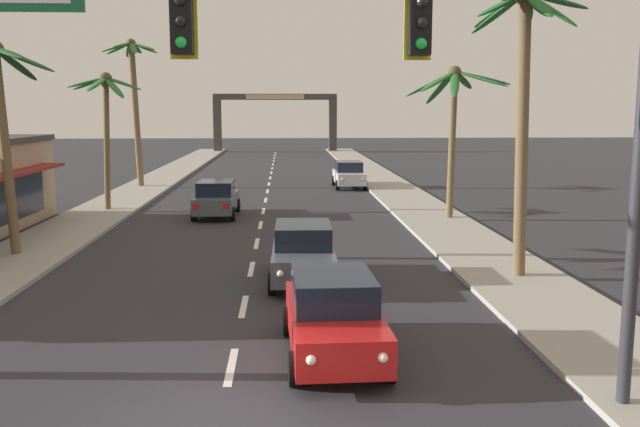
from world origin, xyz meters
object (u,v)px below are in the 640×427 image
object	(u,v)px
palm_left_third	(106,105)
sedan_lead_at_stop_bar	(333,315)
palm_right_third	(454,103)
sedan_third_in_queue	(303,252)
sedan_parked_nearest_kerb	(349,174)
sedan_oncoming_far	(216,198)
palm_left_farthest	(134,85)
town_gateway_arch	(275,115)
traffic_signal_mast	(435,79)
palm_right_second	(523,71)

from	to	relation	value
palm_left_third	sedan_lead_at_stop_bar	bearing A→B (deg)	-64.92
sedan_lead_at_stop_bar	palm_right_third	world-z (taller)	palm_right_third
sedan_third_in_queue	palm_left_third	size ratio (longest dim) A/B	0.66
sedan_third_in_queue	sedan_parked_nearest_kerb	distance (m)	24.25
sedan_oncoming_far	palm_left_third	world-z (taller)	palm_left_third
palm_right_third	sedan_parked_nearest_kerb	bearing A→B (deg)	104.45
palm_left_farthest	town_gateway_arch	bearing A→B (deg)	77.38
palm_right_third	town_gateway_arch	bearing A→B (deg)	99.54
sedan_third_in_queue	sedan_oncoming_far	xyz separation A→B (m)	(-3.73, 12.43, 0.00)
sedan_parked_nearest_kerb	palm_left_farthest	xyz separation A→B (m)	(-13.51, 0.63, 5.64)
traffic_signal_mast	sedan_third_in_queue	size ratio (longest dim) A/B	2.41
sedan_lead_at_stop_bar	town_gateway_arch	bearing A→B (deg)	91.71
palm_right_second	palm_right_third	size ratio (longest dim) A/B	1.22
palm_left_third	town_gateway_arch	xyz separation A→B (m)	(7.49, 47.67, -0.79)
sedan_lead_at_stop_bar	palm_right_third	xyz separation A→B (m)	(6.55, 16.93, 4.39)
palm_left_farthest	town_gateway_arch	size ratio (longest dim) A/B	0.64
sedan_third_in_queue	palm_right_second	world-z (taller)	palm_right_second
sedan_lead_at_stop_bar	sedan_parked_nearest_kerb	world-z (taller)	same
palm_left_farthest	sedan_parked_nearest_kerb	bearing A→B (deg)	-2.69
palm_right_second	town_gateway_arch	xyz separation A→B (m)	(-7.83, 62.01, -1.66)
sedan_parked_nearest_kerb	town_gateway_arch	xyz separation A→B (m)	(-5.18, 37.88, 3.52)
sedan_third_in_queue	palm_left_third	distance (m)	17.39
town_gateway_arch	palm_left_third	bearing A→B (deg)	-98.93
sedan_lead_at_stop_bar	sedan_oncoming_far	bearing A→B (deg)	102.64
sedan_third_in_queue	palm_right_second	xyz separation A→B (m)	(6.24, -0.15, 5.18)
traffic_signal_mast	palm_right_third	xyz separation A→B (m)	(5.20, 19.71, -0.19)
traffic_signal_mast	palm_left_third	world-z (taller)	traffic_signal_mast
traffic_signal_mast	sedan_oncoming_far	world-z (taller)	traffic_signal_mast
sedan_oncoming_far	sedan_parked_nearest_kerb	size ratio (longest dim) A/B	1.00
palm_left_third	palm_right_third	bearing A→B (deg)	-12.06
sedan_lead_at_stop_bar	sedan_third_in_queue	size ratio (longest dim) A/B	1.01
palm_left_third	palm_left_farthest	world-z (taller)	palm_left_farthest
traffic_signal_mast	sedan_lead_at_stop_bar	world-z (taller)	traffic_signal_mast
palm_left_farthest	sedan_third_in_queue	bearing A→B (deg)	-68.03
sedan_third_in_queue	sedan_parked_nearest_kerb	xyz separation A→B (m)	(3.58, 23.98, 0.00)
sedan_third_in_queue	palm_left_third	xyz separation A→B (m)	(-9.09, 14.19, 4.31)
sedan_lead_at_stop_bar	palm_left_farthest	size ratio (longest dim) A/B	0.48
sedan_third_in_queue	palm_right_second	bearing A→B (deg)	-1.35
sedan_parked_nearest_kerb	palm_right_second	xyz separation A→B (m)	(2.65, -24.13, 5.18)
sedan_parked_nearest_kerb	traffic_signal_mast	bearing A→B (deg)	-93.11
palm_right_second	sedan_oncoming_far	bearing A→B (deg)	128.39
traffic_signal_mast	sedan_oncoming_far	size ratio (longest dim) A/B	2.41
sedan_third_in_queue	palm_left_third	bearing A→B (deg)	122.63
sedan_lead_at_stop_bar	palm_left_third	xyz separation A→B (m)	(-9.53, 20.36, 4.31)
sedan_third_in_queue	palm_left_farthest	xyz separation A→B (m)	(-9.93, 24.61, 5.64)
sedan_oncoming_far	town_gateway_arch	world-z (taller)	town_gateway_arch
sedan_oncoming_far	sedan_lead_at_stop_bar	bearing A→B (deg)	-77.36
sedan_lead_at_stop_bar	palm_left_third	distance (m)	22.89
traffic_signal_mast	sedan_parked_nearest_kerb	xyz separation A→B (m)	(1.79, 32.94, -4.59)
sedan_parked_nearest_kerb	palm_left_farthest	bearing A→B (deg)	177.31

